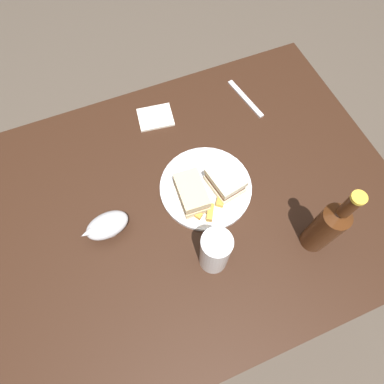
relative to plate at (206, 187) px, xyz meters
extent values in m
plane|color=#4C4238|center=(0.09, 0.02, -0.72)|extent=(6.00, 6.00, 0.00)
cube|color=black|center=(0.09, 0.02, -0.36)|extent=(1.27, 0.90, 0.71)
cylinder|color=white|center=(0.00, 0.00, 0.00)|extent=(0.27, 0.27, 0.01)
cube|color=#CCB284|center=(0.05, 0.02, 0.02)|extent=(0.08, 0.12, 0.02)
cube|color=#8C5B3D|center=(0.05, 0.02, 0.04)|extent=(0.07, 0.11, 0.01)
cube|color=#CCB284|center=(0.05, 0.02, 0.06)|extent=(0.08, 0.12, 0.02)
cube|color=beige|center=(-0.05, 0.02, 0.02)|extent=(0.10, 0.11, 0.02)
cube|color=brown|center=(-0.05, 0.02, 0.04)|extent=(0.09, 0.11, 0.02)
cube|color=beige|center=(-0.05, 0.02, 0.06)|extent=(0.10, 0.11, 0.02)
cube|color=gold|center=(0.02, 0.08, 0.02)|extent=(0.04, 0.05, 0.02)
cube|color=gold|center=(0.06, 0.07, 0.01)|extent=(0.04, 0.05, 0.02)
cube|color=gold|center=(-0.02, 0.05, 0.01)|extent=(0.05, 0.05, 0.02)
cube|color=#AD702D|center=(0.04, 0.04, 0.02)|extent=(0.05, 0.04, 0.02)
cylinder|color=white|center=(0.07, 0.20, 0.07)|extent=(0.07, 0.07, 0.16)
cylinder|color=#C67014|center=(0.07, 0.20, 0.05)|extent=(0.07, 0.07, 0.11)
cylinder|color=#B7B7BC|center=(0.29, 0.02, 0.00)|extent=(0.04, 0.04, 0.02)
ellipsoid|color=#B7B7BC|center=(0.29, 0.02, 0.03)|extent=(0.12, 0.08, 0.05)
ellipsoid|color=#381E0F|center=(0.29, 0.02, 0.04)|extent=(0.10, 0.07, 0.02)
cone|color=#B7B7BC|center=(0.35, 0.03, 0.04)|extent=(0.03, 0.03, 0.02)
cylinder|color=#47230F|center=(-0.21, 0.25, 0.08)|extent=(0.07, 0.07, 0.18)
cone|color=#47230F|center=(-0.21, 0.25, 0.18)|extent=(0.07, 0.07, 0.02)
cylinder|color=#47230F|center=(-0.21, 0.25, 0.23)|extent=(0.03, 0.03, 0.07)
cylinder|color=gold|center=(-0.21, 0.25, 0.27)|extent=(0.03, 0.03, 0.01)
cube|color=silver|center=(0.05, -0.30, 0.00)|extent=(0.12, 0.10, 0.01)
cube|color=silver|center=(-0.26, -0.26, 0.00)|extent=(0.05, 0.18, 0.01)
camera|label=1|loc=(0.20, 0.38, 0.86)|focal=30.73mm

